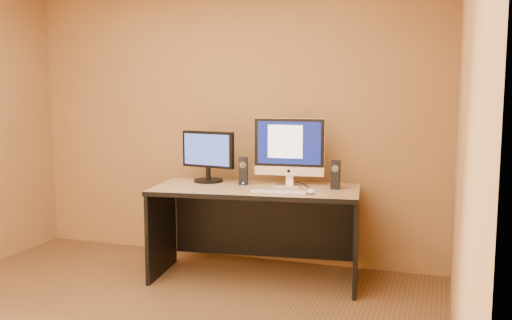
{
  "coord_description": "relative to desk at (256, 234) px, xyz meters",
  "views": [
    {
      "loc": [
        1.92,
        -2.97,
        1.61
      ],
      "look_at": [
        0.48,
        1.33,
        1.03
      ],
      "focal_mm": 40.0,
      "sensor_mm": 36.0,
      "label": 1
    }
  ],
  "objects": [
    {
      "name": "cable_b",
      "position": [
        0.23,
        0.28,
        0.4
      ],
      "size": [
        0.09,
        0.18,
        0.01
      ],
      "primitive_type": "cylinder",
      "rotation": [
        1.57,
        0.0,
        -0.44
      ],
      "color": "black",
      "rests_on": "desk"
    },
    {
      "name": "keyboard",
      "position": [
        0.25,
        -0.19,
        0.4
      ],
      "size": [
        0.47,
        0.19,
        0.02
      ],
      "primitive_type": "cube",
      "rotation": [
        0.0,
        0.0,
        0.15
      ],
      "color": "silver",
      "rests_on": "desk"
    },
    {
      "name": "desk",
      "position": [
        0.0,
        0.0,
        0.0
      ],
      "size": [
        1.77,
        0.95,
        0.78
      ],
      "primitive_type": null,
      "rotation": [
        0.0,
        0.0,
        0.13
      ],
      "color": "tan",
      "rests_on": "ground"
    },
    {
      "name": "cable_a",
      "position": [
        0.35,
        0.25,
        0.4
      ],
      "size": [
        0.13,
        0.2,
        0.01
      ],
      "primitive_type": "cylinder",
      "rotation": [
        1.57,
        0.0,
        0.55
      ],
      "color": "black",
      "rests_on": "desk"
    },
    {
      "name": "walls",
      "position": [
        -0.44,
        -1.43,
        0.91
      ],
      "size": [
        4.0,
        4.0,
        2.6
      ],
      "primitive_type": null,
      "color": "#A27741",
      "rests_on": "ground"
    },
    {
      "name": "speaker_right",
      "position": [
        0.64,
        0.16,
        0.51
      ],
      "size": [
        0.08,
        0.08,
        0.23
      ],
      "primitive_type": null,
      "rotation": [
        0.0,
        0.0,
        0.06
      ],
      "color": "black",
      "rests_on": "desk"
    },
    {
      "name": "speaker_left",
      "position": [
        -0.15,
        0.11,
        0.51
      ],
      "size": [
        0.09,
        0.09,
        0.23
      ],
      "primitive_type": null,
      "rotation": [
        0.0,
        0.0,
        0.23
      ],
      "color": "black",
      "rests_on": "desk"
    },
    {
      "name": "imac",
      "position": [
        0.22,
        0.21,
        0.68
      ],
      "size": [
        0.62,
        0.28,
        0.58
      ],
      "primitive_type": null,
      "rotation": [
        0.0,
        0.0,
        0.09
      ],
      "color": "silver",
      "rests_on": "desk"
    },
    {
      "name": "mouse",
      "position": [
        0.49,
        -0.12,
        0.41
      ],
      "size": [
        0.09,
        0.12,
        0.04
      ],
      "primitive_type": "ellipsoid",
      "rotation": [
        0.0,
        0.0,
        0.26
      ],
      "color": "white",
      "rests_on": "desk"
    },
    {
      "name": "second_monitor",
      "position": [
        -0.49,
        0.16,
        0.61
      ],
      "size": [
        0.54,
        0.32,
        0.44
      ],
      "primitive_type": null,
      "rotation": [
        0.0,
        0.0,
        -0.15
      ],
      "color": "black",
      "rests_on": "desk"
    }
  ]
}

